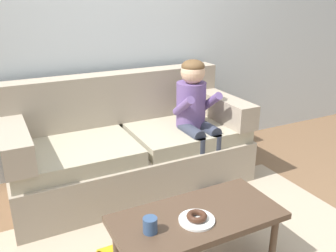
% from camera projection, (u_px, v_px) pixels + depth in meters
% --- Properties ---
extents(ground, '(10.00, 10.00, 0.00)m').
position_uv_depth(ground, '(181.00, 232.00, 2.61)').
color(ground, brown).
extents(wall_back, '(8.00, 0.10, 2.80)m').
position_uv_depth(wall_back, '(109.00, 19.00, 3.29)').
color(wall_back, silver).
rests_on(wall_back, ground).
extents(area_rug, '(2.47, 1.64, 0.01)m').
position_uv_depth(area_rug, '(199.00, 252.00, 2.40)').
color(area_rug, tan).
rests_on(area_rug, ground).
extents(couch, '(2.04, 0.90, 0.95)m').
position_uv_depth(couch, '(129.00, 147.00, 3.17)').
color(couch, tan).
rests_on(couch, ground).
extents(coffee_table, '(1.02, 0.49, 0.40)m').
position_uv_depth(coffee_table, '(197.00, 221.00, 2.14)').
color(coffee_table, '#4C3828').
rests_on(coffee_table, ground).
extents(person_child, '(0.34, 0.58, 1.10)m').
position_uv_depth(person_child, '(195.00, 110.00, 3.11)').
color(person_child, '#664C84').
rests_on(person_child, ground).
extents(plate, '(0.21, 0.21, 0.01)m').
position_uv_depth(plate, '(197.00, 220.00, 2.06)').
color(plate, white).
rests_on(plate, coffee_table).
extents(donut, '(0.16, 0.16, 0.04)m').
position_uv_depth(donut, '(197.00, 216.00, 2.05)').
color(donut, '#422619').
rests_on(donut, plate).
extents(mug, '(0.08, 0.08, 0.09)m').
position_uv_depth(mug, '(150.00, 225.00, 1.95)').
color(mug, '#334C72').
rests_on(mug, coffee_table).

